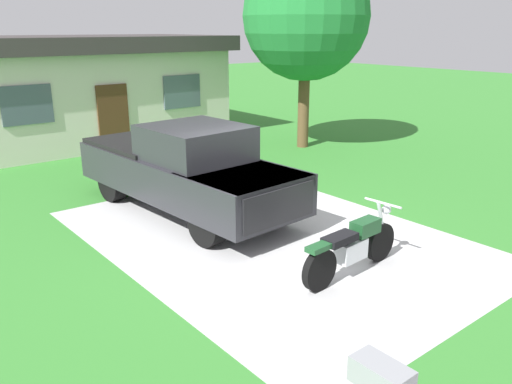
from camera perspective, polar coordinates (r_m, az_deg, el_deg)
name	(u,v)px	position (r m, az deg, el deg)	size (l,w,h in m)	color
ground_plane	(270,237)	(9.83, 1.57, -4.99)	(80.00, 80.00, 0.00)	#337B2D
driveway_pad	(270,237)	(9.83, 1.57, -4.97)	(5.55, 7.92, 0.01)	#B3B3B3
motorcycle	(353,246)	(8.40, 10.52, -5.88)	(2.21, 0.70, 1.09)	black
pickup_truck	(184,167)	(11.10, -7.91, 2.69)	(2.35, 5.74, 1.90)	black
shade_tree	(306,16)	(17.00, 5.49, 18.57)	(3.95, 3.95, 6.08)	brown
neighbor_house	(80,88)	(19.25, -18.64, 10.75)	(9.60, 5.60, 3.50)	beige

